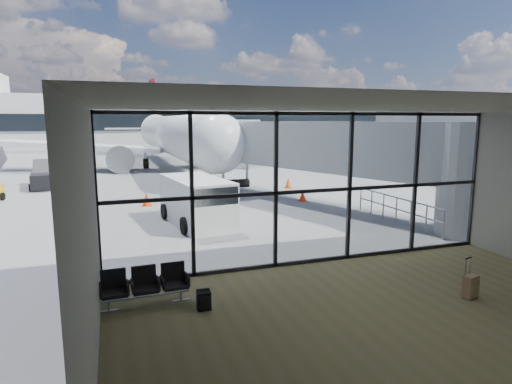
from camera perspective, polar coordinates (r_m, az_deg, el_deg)
ground at (r=51.67m, az=-12.55°, el=4.54°), size 220.00×220.00×0.00m
lounge_shell at (r=8.64m, az=22.05°, el=-1.79°), size 12.02×8.01×4.51m
glass_curtain_wall at (r=12.66m, az=7.69°, el=0.36°), size 12.10×0.12×4.50m
jet_bridge at (r=21.11m, az=11.12°, el=5.29°), size 8.00×16.50×4.33m
apron_railing at (r=18.80m, az=18.20°, el=-1.78°), size 0.06×5.46×1.11m
far_terminal at (r=73.33m, az=-15.07°, el=9.13°), size 80.00×12.20×11.00m
tree_4 at (r=84.61m, az=-29.67°, el=8.94°), size 5.61×5.61×8.07m
tree_5 at (r=83.73m, az=-25.62°, el=9.68°), size 6.27×6.27×9.03m
seating_row at (r=10.49m, az=-14.61°, el=-11.74°), size 2.00×0.62×0.89m
backpack at (r=10.02m, az=-6.97°, el=-14.17°), size 0.32×0.30×0.47m
suitcase at (r=11.74m, az=26.72°, el=-11.17°), size 0.41×0.34×0.99m
airliner at (r=40.94m, az=-10.92°, el=7.35°), size 31.28×36.19×9.32m
service_van at (r=17.73m, az=-7.83°, el=-1.18°), size 2.62×4.62×1.91m
belt_loader at (r=30.22m, az=-26.56°, el=1.51°), size 1.74×3.81×1.70m
traffic_cone_a at (r=22.20m, az=-14.37°, el=-0.97°), size 0.48×0.48×0.68m
traffic_cone_b at (r=22.96m, az=6.22°, el=-0.50°), size 0.41×0.41×0.59m
traffic_cone_c at (r=27.24m, az=4.31°, el=1.19°), size 0.48×0.48×0.68m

